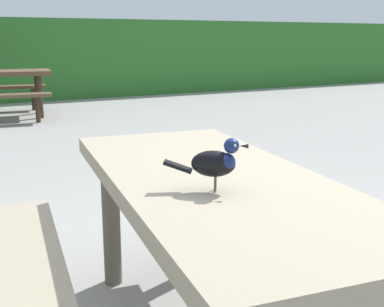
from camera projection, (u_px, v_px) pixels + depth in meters
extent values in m
plane|color=gray|center=(233.00, 300.00, 2.43)|extent=(60.00, 60.00, 0.00)
cube|color=gray|center=(214.00, 184.00, 1.90)|extent=(1.00, 1.89, 0.07)
cylinder|color=#635B4C|center=(111.00, 222.00, 2.53)|extent=(0.09, 0.09, 0.67)
cylinder|color=#635B4C|center=(208.00, 210.00, 2.71)|extent=(0.09, 0.09, 0.67)
cube|color=gray|center=(27.00, 284.00, 1.73)|extent=(0.51, 1.73, 0.05)
cylinder|color=#635B4C|center=(24.00, 266.00, 2.36)|extent=(0.07, 0.07, 0.39)
cube|color=gray|center=(359.00, 231.00, 2.20)|extent=(0.51, 1.73, 0.05)
cylinder|color=#635B4C|center=(283.00, 227.00, 2.84)|extent=(0.07, 0.07, 0.39)
ellipsoid|color=black|center=(213.00, 164.00, 1.67)|extent=(0.16, 0.14, 0.09)
ellipsoid|color=navy|center=(226.00, 162.00, 1.67)|extent=(0.09, 0.09, 0.06)
sphere|color=navy|center=(232.00, 146.00, 1.65)|extent=(0.05, 0.05, 0.05)
sphere|color=#EAE08C|center=(235.00, 143.00, 1.67)|extent=(0.01, 0.01, 0.01)
sphere|color=#EAE08C|center=(235.00, 146.00, 1.63)|extent=(0.01, 0.01, 0.01)
cone|color=black|center=(244.00, 146.00, 1.65)|extent=(0.03, 0.03, 0.02)
cube|color=black|center=(178.00, 167.00, 1.69)|extent=(0.10, 0.09, 0.04)
cylinder|color=#47423D|center=(216.00, 182.00, 1.70)|extent=(0.01, 0.01, 0.05)
cylinder|color=#47423D|center=(215.00, 184.00, 1.67)|extent=(0.01, 0.01, 0.05)
cylinder|color=#382B1D|center=(40.00, 97.00, 7.86)|extent=(0.09, 0.09, 0.67)
cylinder|color=#382B1D|center=(38.00, 93.00, 8.35)|extent=(0.09, 0.09, 0.67)
cylinder|color=#382B1D|center=(38.00, 110.00, 7.47)|extent=(0.07, 0.07, 0.39)
cylinder|color=#382B1D|center=(34.00, 99.00, 8.76)|extent=(0.07, 0.07, 0.39)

